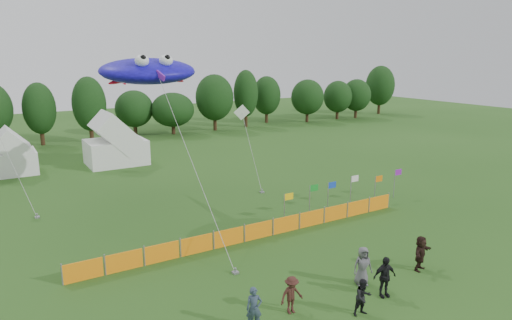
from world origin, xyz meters
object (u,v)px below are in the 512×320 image
barrier_fence (258,231)px  spectator_e (363,266)px  spectator_b (363,297)px  spectator_d (385,277)px  stingray_kite (146,71)px  tent_right (116,144)px  spectator_f (421,253)px  spectator_a (254,308)px  spectator_c (292,295)px  tent_left (13,155)px

barrier_fence → spectator_e: 7.46m
spectator_b → spectator_d: spectator_d is taller
barrier_fence → stingray_kite: stingray_kite is taller
tent_right → spectator_f: 32.13m
spectator_d → spectator_f: 3.65m
tent_right → spectator_a: 31.43m
tent_right → spectator_e: 31.11m
spectator_a → spectator_d: (6.34, -0.91, 0.07)m
barrier_fence → spectator_d: spectator_d is taller
spectator_c → spectator_a: bearing=-174.5°
tent_left → barrier_fence: (11.33, -24.70, -1.23)m
spectator_a → spectator_e: (6.26, 0.41, 0.06)m
tent_right → stingray_kite: bearing=-93.9°
tent_left → spectator_f: (16.26, -32.43, -0.81)m
spectator_a → spectator_d: 6.40m
tent_left → spectator_b: 35.65m
barrier_fence → spectator_f: spectator_f is taller
spectator_d → stingray_kite: (-4.64, 18.26, 8.66)m
spectator_b → spectator_d: bearing=26.3°
tent_right → spectator_d: tent_right is taller
barrier_fence → spectator_e: bearing=-79.7°
spectator_a → barrier_fence: bearing=79.2°
spectator_d → tent_left: bearing=124.4°
barrier_fence → spectator_f: 9.18m
spectator_a → stingray_kite: 19.50m
spectator_b → spectator_c: 3.00m
spectator_f → stingray_kite: 21.06m
tent_right → barrier_fence: 23.72m
spectator_e → spectator_f: bearing=13.0°
tent_right → barrier_fence: tent_right is taller
spectator_d → spectator_a: bearing=-174.6°
tent_right → barrier_fence: (2.27, -23.57, -1.52)m
stingray_kite → barrier_fence: bearing=-71.4°
spectator_b → spectator_e: (1.83, 1.94, 0.14)m
barrier_fence → spectator_d: 8.77m
tent_left → spectator_e: bearing=-68.4°
tent_left → spectator_b: tent_left is taller
spectator_d → barrier_fence: bearing=112.8°
tent_right → barrier_fence: bearing=-84.5°
tent_left → spectator_a: 33.06m
spectator_b → spectator_f: size_ratio=0.89×
spectator_f → stingray_kite: size_ratio=0.09×
tent_left → spectator_a: size_ratio=2.18×
tent_right → spectator_e: size_ratio=2.98×
tent_left → spectator_b: size_ratio=2.40×
spectator_d → stingray_kite: size_ratio=0.09×
spectator_f → spectator_a: bearing=160.9°
spectator_e → stingray_kite: stingray_kite is taller
spectator_b → tent_left: bearing=116.0°
barrier_fence → spectator_c: 8.16m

